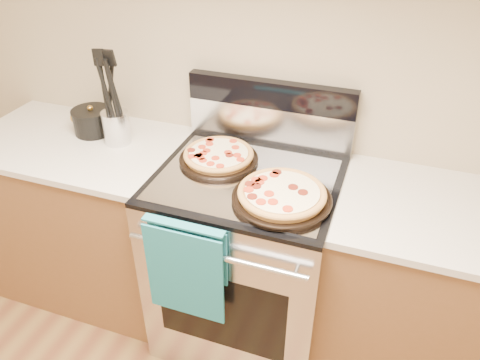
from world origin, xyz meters
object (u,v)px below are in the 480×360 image
(utensil_crock, at_px, (116,127))
(saucepan, at_px, (93,122))
(pepperoni_pizza_front, at_px, (282,195))
(range_body, at_px, (247,260))
(pepperoni_pizza_back, at_px, (219,156))

(utensil_crock, height_order, saucepan, utensil_crock)
(saucepan, bearing_deg, pepperoni_pizza_front, -14.71)
(range_body, height_order, saucepan, saucepan)
(pepperoni_pizza_back, relative_size, saucepan, 1.87)
(pepperoni_pizza_front, relative_size, saucepan, 2.08)
(range_body, xyz_separation_m, pepperoni_pizza_front, (0.18, -0.13, 0.50))
(range_body, relative_size, utensil_crock, 5.84)
(range_body, xyz_separation_m, saucepan, (-0.84, 0.14, 0.52))
(pepperoni_pizza_back, bearing_deg, utensil_crock, 177.22)
(saucepan, bearing_deg, pepperoni_pizza_back, -5.97)
(pepperoni_pizza_front, bearing_deg, saucepan, 165.29)
(utensil_crock, bearing_deg, range_body, -7.70)
(pepperoni_pizza_front, xyz_separation_m, utensil_crock, (-0.85, 0.22, 0.04))
(saucepan, bearing_deg, utensil_crock, -15.72)
(pepperoni_pizza_front, height_order, utensil_crock, utensil_crock)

